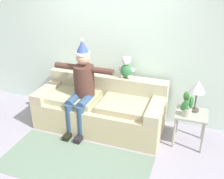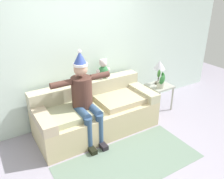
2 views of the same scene
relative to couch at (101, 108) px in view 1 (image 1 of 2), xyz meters
The scene contains 9 objects.
ground_plane 1.05m from the couch, 90.00° to the right, with size 10.00×10.00×0.00m, color #968FA0.
back_wall 1.15m from the couch, 90.00° to the left, with size 7.00×0.10×2.70m, color silver.
couch is the anchor object (origin of this frame).
person_seated 0.56m from the couch, 149.04° to the right, with size 1.02×0.77×1.55m.
teddy_bear 0.81m from the couch, 41.12° to the left, with size 0.29×0.17×0.38m.
side_table 1.49m from the couch, ahead, with size 0.48×0.44×0.55m.
table_lamp 1.63m from the couch, ahead, with size 0.24×0.24×0.50m.
potted_plant 1.47m from the couch, ahead, with size 0.22×0.25×0.40m.
area_rug 1.11m from the couch, 90.00° to the right, with size 2.16×1.03×0.01m, color slate.
Camera 1 is at (1.48, -2.64, 2.58)m, focal length 41.83 mm.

